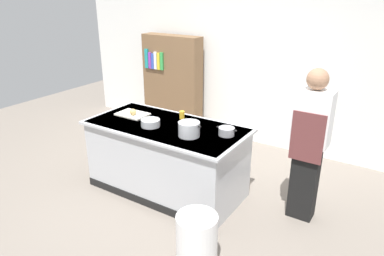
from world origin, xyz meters
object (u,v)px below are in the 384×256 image
(mixing_bowl, at_px, (150,123))
(stock_pot, at_px, (189,129))
(onion, at_px, (133,112))
(bookshelf, at_px, (172,84))
(sauce_pan, at_px, (227,131))
(trash_bin, at_px, (197,242))
(juice_cup, at_px, (182,115))
(person_chef, at_px, (309,143))

(mixing_bowl, bearing_deg, stock_pot, -0.04)
(onion, bearing_deg, stock_pot, -8.71)
(onion, height_order, bookshelf, bookshelf)
(mixing_bowl, bearing_deg, sauce_pan, 15.45)
(trash_bin, bearing_deg, mixing_bowl, 144.93)
(juice_cup, height_order, bookshelf, bookshelf)
(onion, xyz_separation_m, mixing_bowl, (0.41, -0.15, -0.02))
(mixing_bowl, distance_m, person_chef, 1.83)
(mixing_bowl, xyz_separation_m, juice_cup, (0.17, 0.42, 0.01))
(sauce_pan, relative_size, juice_cup, 2.48)
(onion, xyz_separation_m, stock_pot, (0.96, -0.15, 0.02))
(sauce_pan, distance_m, mixing_bowl, 0.93)
(stock_pot, height_order, trash_bin, stock_pot)
(stock_pot, bearing_deg, person_chef, 22.55)
(mixing_bowl, bearing_deg, person_chef, 15.86)
(onion, relative_size, mixing_bowl, 0.36)
(onion, distance_m, trash_bin, 1.98)
(sauce_pan, distance_m, bookshelf, 2.58)
(trash_bin, bearing_deg, stock_pot, 127.00)
(sauce_pan, xyz_separation_m, mixing_bowl, (-0.90, -0.25, -0.00))
(onion, relative_size, sauce_pan, 0.33)
(onion, bearing_deg, juice_cup, 25.39)
(mixing_bowl, relative_size, trash_bin, 0.42)
(onion, bearing_deg, bookshelf, 110.15)
(person_chef, height_order, bookshelf, person_chef)
(stock_pot, relative_size, sauce_pan, 1.24)
(stock_pot, height_order, person_chef, person_chef)
(stock_pot, height_order, mixing_bowl, stock_pot)
(juice_cup, distance_m, trash_bin, 1.74)
(stock_pot, distance_m, mixing_bowl, 0.56)
(onion, relative_size, trash_bin, 0.15)
(mixing_bowl, xyz_separation_m, bookshelf, (-1.06, 1.92, -0.09))
(onion, height_order, person_chef, person_chef)
(stock_pot, distance_m, sauce_pan, 0.43)
(sauce_pan, height_order, juice_cup, juice_cup)
(juice_cup, bearing_deg, trash_bin, -51.15)
(trash_bin, height_order, person_chef, person_chef)
(juice_cup, bearing_deg, person_chef, 2.83)
(sauce_pan, bearing_deg, trash_bin, -75.43)
(onion, bearing_deg, person_chef, 9.26)
(sauce_pan, height_order, trash_bin, sauce_pan)
(person_chef, bearing_deg, onion, 83.65)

